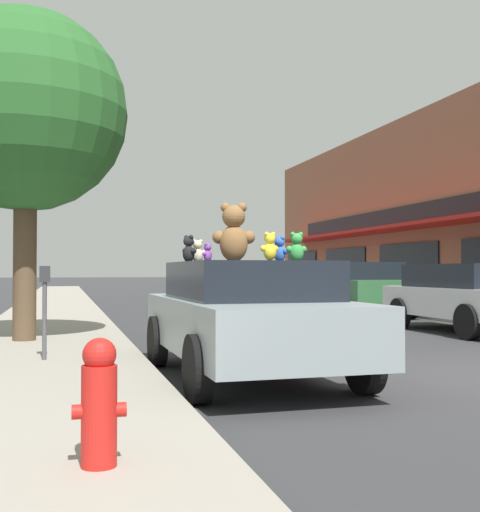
{
  "coord_description": "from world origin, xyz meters",
  "views": [
    {
      "loc": [
        -5.46,
        -7.12,
        1.36
      ],
      "look_at": [
        -2.79,
        2.59,
        1.6
      ],
      "focal_mm": 45.0,
      "sensor_mm": 36.0,
      "label": 1
    }
  ],
  "objects_px": {
    "teddy_bear_black": "(189,249)",
    "teddy_bear_giant": "(234,233)",
    "teddy_bear_blue": "(280,250)",
    "fire_hydrant": "(99,402)",
    "street_tree": "(26,112)",
    "parked_car_far_right": "(359,287)",
    "teddy_bear_yellow": "(270,247)",
    "teddy_bear_purple": "(208,253)",
    "parked_car_far_center": "(467,295)",
    "teddy_bear_green": "(297,247)",
    "plush_art_car": "(248,315)",
    "teddy_bear_cream": "(198,251)",
    "parking_meter": "(45,300)"
  },
  "relations": [
    {
      "from": "teddy_bear_black",
      "to": "teddy_bear_giant",
      "type": "bearing_deg",
      "value": -171.69
    },
    {
      "from": "teddy_bear_black",
      "to": "teddy_bear_blue",
      "type": "bearing_deg",
      "value": -139.15
    },
    {
      "from": "teddy_bear_black",
      "to": "fire_hydrant",
      "type": "xyz_separation_m",
      "value": [
        -1.43,
        -4.58,
        -1.11
      ]
    },
    {
      "from": "street_tree",
      "to": "teddy_bear_blue",
      "type": "bearing_deg",
      "value": -46.01
    },
    {
      "from": "parked_car_far_right",
      "to": "fire_hydrant",
      "type": "xyz_separation_m",
      "value": [
        -8.35,
        -13.59,
        -0.31
      ]
    },
    {
      "from": "teddy_bear_yellow",
      "to": "teddy_bear_purple",
      "type": "bearing_deg",
      "value": -87.29
    },
    {
      "from": "parked_car_far_center",
      "to": "teddy_bear_green",
      "type": "bearing_deg",
      "value": -140.54
    },
    {
      "from": "teddy_bear_giant",
      "to": "plush_art_car",
      "type": "bearing_deg",
      "value": 148.91
    },
    {
      "from": "teddy_bear_black",
      "to": "parked_car_far_right",
      "type": "xyz_separation_m",
      "value": [
        6.91,
        9.0,
        -0.79
      ]
    },
    {
      "from": "teddy_bear_blue",
      "to": "teddy_bear_cream",
      "type": "height_order",
      "value": "teddy_bear_blue"
    },
    {
      "from": "teddy_bear_purple",
      "to": "parked_car_far_center",
      "type": "relative_size",
      "value": 0.06
    },
    {
      "from": "teddy_bear_green",
      "to": "parked_car_far_right",
      "type": "bearing_deg",
      "value": -117.18
    },
    {
      "from": "fire_hydrant",
      "to": "parking_meter",
      "type": "relative_size",
      "value": 0.62
    },
    {
      "from": "teddy_bear_purple",
      "to": "teddy_bear_cream",
      "type": "height_order",
      "value": "teddy_bear_cream"
    },
    {
      "from": "teddy_bear_green",
      "to": "parking_meter",
      "type": "height_order",
      "value": "teddy_bear_green"
    },
    {
      "from": "teddy_bear_black",
      "to": "parking_meter",
      "type": "bearing_deg",
      "value": 51.03
    },
    {
      "from": "teddy_bear_green",
      "to": "teddy_bear_blue",
      "type": "bearing_deg",
      "value": -84.63
    },
    {
      "from": "parked_car_far_right",
      "to": "teddy_bear_blue",
      "type": "bearing_deg",
      "value": -121.27
    },
    {
      "from": "teddy_bear_yellow",
      "to": "teddy_bear_cream",
      "type": "bearing_deg",
      "value": -94.33
    },
    {
      "from": "teddy_bear_purple",
      "to": "parked_car_far_right",
      "type": "height_order",
      "value": "teddy_bear_purple"
    },
    {
      "from": "teddy_bear_purple",
      "to": "teddy_bear_cream",
      "type": "relative_size",
      "value": 0.76
    },
    {
      "from": "plush_art_car",
      "to": "street_tree",
      "type": "height_order",
      "value": "street_tree"
    },
    {
      "from": "teddy_bear_purple",
      "to": "teddy_bear_black",
      "type": "bearing_deg",
      "value": -118.11
    },
    {
      "from": "teddy_bear_purple",
      "to": "teddy_bear_yellow",
      "type": "relative_size",
      "value": 0.77
    },
    {
      "from": "parked_car_far_center",
      "to": "parking_meter",
      "type": "height_order",
      "value": "parked_car_far_center"
    },
    {
      "from": "teddy_bear_purple",
      "to": "teddy_bear_black",
      "type": "relative_size",
      "value": 0.65
    },
    {
      "from": "teddy_bear_purple",
      "to": "teddy_bear_green",
      "type": "xyz_separation_m",
      "value": [
        1.05,
        -0.45,
        0.06
      ]
    },
    {
      "from": "plush_art_car",
      "to": "parking_meter",
      "type": "relative_size",
      "value": 3.43
    },
    {
      "from": "teddy_bear_purple",
      "to": "fire_hydrant",
      "type": "bearing_deg",
      "value": 28.59
    },
    {
      "from": "teddy_bear_green",
      "to": "plush_art_car",
      "type": "bearing_deg",
      "value": -19.74
    },
    {
      "from": "teddy_bear_blue",
      "to": "parked_car_far_center",
      "type": "xyz_separation_m",
      "value": [
        5.77,
        4.15,
        -0.81
      ]
    },
    {
      "from": "street_tree",
      "to": "fire_hydrant",
      "type": "bearing_deg",
      "value": -83.49
    },
    {
      "from": "teddy_bear_cream",
      "to": "parked_car_far_center",
      "type": "bearing_deg",
      "value": -144.62
    },
    {
      "from": "teddy_bear_purple",
      "to": "teddy_bear_yellow",
      "type": "xyz_separation_m",
      "value": [
        0.43,
        -1.25,
        0.04
      ]
    },
    {
      "from": "teddy_bear_purple",
      "to": "parking_meter",
      "type": "distance_m",
      "value": 2.37
    },
    {
      "from": "teddy_bear_giant",
      "to": "teddy_bear_cream",
      "type": "distance_m",
      "value": 0.86
    },
    {
      "from": "teddy_bear_black",
      "to": "fire_hydrant",
      "type": "relative_size",
      "value": 0.48
    },
    {
      "from": "teddy_bear_green",
      "to": "parked_car_far_right",
      "type": "relative_size",
      "value": 0.09
    },
    {
      "from": "plush_art_car",
      "to": "fire_hydrant",
      "type": "bearing_deg",
      "value": -119.3
    },
    {
      "from": "teddy_bear_black",
      "to": "teddy_bear_cream",
      "type": "height_order",
      "value": "teddy_bear_black"
    },
    {
      "from": "plush_art_car",
      "to": "street_tree",
      "type": "bearing_deg",
      "value": 125.8
    },
    {
      "from": "fire_hydrant",
      "to": "teddy_bear_yellow",
      "type": "bearing_deg",
      "value": 53.77
    },
    {
      "from": "street_tree",
      "to": "teddy_bear_green",
      "type": "bearing_deg",
      "value": -49.98
    },
    {
      "from": "teddy_bear_yellow",
      "to": "teddy_bear_black",
      "type": "xyz_separation_m",
      "value": [
        -0.56,
        1.87,
        0.03
      ]
    },
    {
      "from": "plush_art_car",
      "to": "teddy_bear_giant",
      "type": "relative_size",
      "value": 5.7
    },
    {
      "from": "teddy_bear_giant",
      "to": "fire_hydrant",
      "type": "relative_size",
      "value": 0.97
    },
    {
      "from": "street_tree",
      "to": "parking_meter",
      "type": "bearing_deg",
      "value": -81.21
    },
    {
      "from": "teddy_bear_green",
      "to": "parked_car_far_right",
      "type": "xyz_separation_m",
      "value": [
        5.74,
        10.07,
        -0.79
      ]
    },
    {
      "from": "teddy_bear_blue",
      "to": "teddy_bear_yellow",
      "type": "height_order",
      "value": "teddy_bear_blue"
    },
    {
      "from": "teddy_bear_green",
      "to": "parked_car_far_center",
      "type": "bearing_deg",
      "value": -138.02
    }
  ]
}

